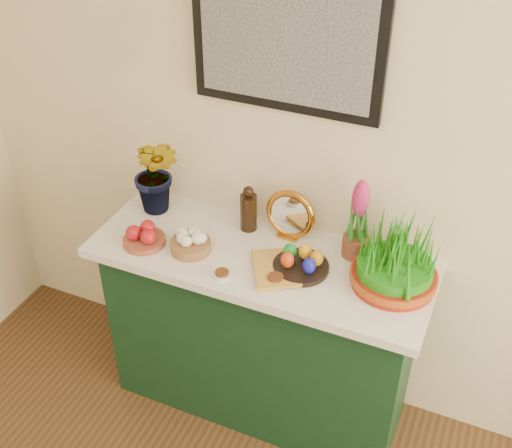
# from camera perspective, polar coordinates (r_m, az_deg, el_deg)

# --- Properties ---
(sideboard) EXTENTS (1.30, 0.45, 0.85)m
(sideboard) POSITION_cam_1_polar(r_m,az_deg,el_deg) (2.91, 0.40, -9.83)
(sideboard) COLOR #123218
(sideboard) RESTS_ON ground
(tablecloth) EXTENTS (1.40, 0.55, 0.04)m
(tablecloth) POSITION_cam_1_polar(r_m,az_deg,el_deg) (2.61, 0.44, -2.98)
(tablecloth) COLOR silver
(tablecloth) RESTS_ON sideboard
(hyacinth_green) EXTENTS (0.26, 0.22, 0.50)m
(hyacinth_green) POSITION_cam_1_polar(r_m,az_deg,el_deg) (2.75, -8.95, 5.48)
(hyacinth_green) COLOR #28771E
(hyacinth_green) RESTS_ON tablecloth
(apple_bowl) EXTENTS (0.22, 0.22, 0.09)m
(apple_bowl) POSITION_cam_1_polar(r_m,az_deg,el_deg) (2.67, -9.95, -1.06)
(apple_bowl) COLOR brown
(apple_bowl) RESTS_ON tablecloth
(garlic_basket) EXTENTS (0.21, 0.21, 0.09)m
(garlic_basket) POSITION_cam_1_polar(r_m,az_deg,el_deg) (2.61, -5.85, -1.66)
(garlic_basket) COLOR olive
(garlic_basket) RESTS_ON tablecloth
(vinegar_cruet) EXTENTS (0.07, 0.07, 0.21)m
(vinegar_cruet) POSITION_cam_1_polar(r_m,az_deg,el_deg) (2.69, -0.67, 1.22)
(vinegar_cruet) COLOR black
(vinegar_cruet) RESTS_ON tablecloth
(mirror) EXTENTS (0.22, 0.07, 0.22)m
(mirror) POSITION_cam_1_polar(r_m,az_deg,el_deg) (2.64, 3.06, 0.78)
(mirror) COLOR #BA771F
(mirror) RESTS_ON tablecloth
(book) EXTENTS (0.25, 0.28, 0.03)m
(book) POSITION_cam_1_polar(r_m,az_deg,el_deg) (2.50, -0.23, -4.08)
(book) COLOR gold
(book) RESTS_ON tablecloth
(spice_dish_left) EXTENTS (0.07, 0.07, 0.03)m
(spice_dish_left) POSITION_cam_1_polar(r_m,az_deg,el_deg) (2.48, -3.04, -4.49)
(spice_dish_left) COLOR silver
(spice_dish_left) RESTS_ON tablecloth
(spice_dish_right) EXTENTS (0.08, 0.08, 0.03)m
(spice_dish_right) POSITION_cam_1_polar(r_m,az_deg,el_deg) (2.46, 1.74, -4.95)
(spice_dish_right) COLOR silver
(spice_dish_right) RESTS_ON tablecloth
(egg_plate) EXTENTS (0.27, 0.27, 0.09)m
(egg_plate) POSITION_cam_1_polar(r_m,az_deg,el_deg) (2.51, 4.03, -3.43)
(egg_plate) COLOR black
(egg_plate) RESTS_ON tablecloth
(hyacinth_pink) EXTENTS (0.11, 0.11, 0.35)m
(hyacinth_pink) POSITION_cam_1_polar(r_m,az_deg,el_deg) (2.53, 9.05, 0.12)
(hyacinth_pink) COLOR brown
(hyacinth_pink) RESTS_ON tablecloth
(wheatgrass_sabzeh) EXTENTS (0.33, 0.33, 0.27)m
(wheatgrass_sabzeh) POSITION_cam_1_polar(r_m,az_deg,el_deg) (2.44, 12.35, -3.12)
(wheatgrass_sabzeh) COLOR maroon
(wheatgrass_sabzeh) RESTS_ON tablecloth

